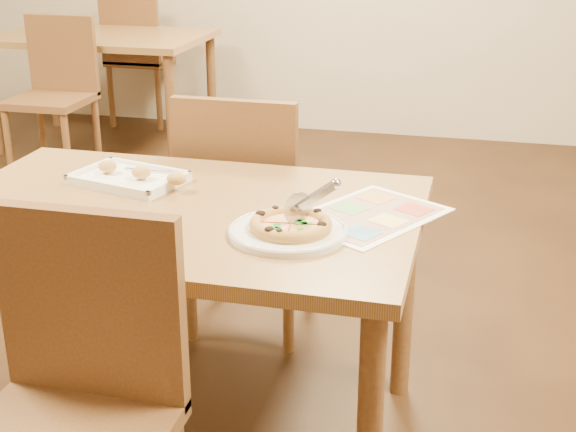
% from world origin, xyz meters
% --- Properties ---
extents(dining_table, '(1.30, 0.85, 0.72)m').
position_xyz_m(dining_table, '(0.00, 0.00, 0.63)').
color(dining_table, '#97673C').
rests_on(dining_table, ground).
extents(chair_near, '(0.42, 0.42, 0.47)m').
position_xyz_m(chair_near, '(0.00, -0.60, 0.57)').
color(chair_near, brown).
rests_on(chair_near, ground).
extents(chair_far, '(0.42, 0.42, 0.47)m').
position_xyz_m(chair_far, '(-0.00, 0.60, 0.57)').
color(chair_far, brown).
rests_on(chair_far, ground).
extents(bg_table, '(1.30, 0.85, 0.72)m').
position_xyz_m(bg_table, '(-1.60, 2.80, 0.63)').
color(bg_table, '#97673C').
rests_on(bg_table, ground).
extents(bg_chair_near, '(0.42, 0.42, 0.47)m').
position_xyz_m(bg_chair_near, '(-1.60, 2.20, 0.57)').
color(bg_chair_near, brown).
rests_on(bg_chair_near, ground).
extents(bg_chair_far, '(0.42, 0.42, 0.47)m').
position_xyz_m(bg_chair_far, '(-1.60, 3.30, 0.57)').
color(bg_chair_far, brown).
rests_on(bg_chair_far, ground).
extents(plate, '(0.29, 0.29, 0.02)m').
position_xyz_m(plate, '(0.34, -0.12, 0.73)').
color(plate, silver).
rests_on(plate, dining_table).
extents(pizza, '(0.20, 0.20, 0.03)m').
position_xyz_m(pizza, '(0.34, -0.12, 0.75)').
color(pizza, gold).
rests_on(pizza, plate).
extents(pizza_cutter, '(0.12, 0.12, 0.09)m').
position_xyz_m(pizza_cutter, '(0.39, -0.08, 0.80)').
color(pizza_cutter, silver).
rests_on(pizza_cutter, pizza).
extents(appetizer_tray, '(0.37, 0.28, 0.06)m').
position_xyz_m(appetizer_tray, '(-0.20, 0.15, 0.73)').
color(appetizer_tray, white).
rests_on(appetizer_tray, dining_table).
extents(menu, '(0.44, 0.48, 0.00)m').
position_xyz_m(menu, '(0.51, 0.06, 0.72)').
color(menu, white).
rests_on(menu, dining_table).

